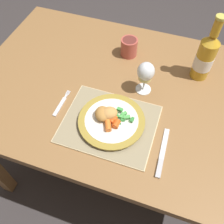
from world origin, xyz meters
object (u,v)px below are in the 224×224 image
(dining_table, at_px, (130,104))
(fork, at_px, (61,105))
(table_knife, at_px, (162,156))
(dinner_plate, at_px, (112,121))
(bottle, at_px, (205,56))
(drinking_cup, at_px, (129,47))
(wine_glass, at_px, (146,73))

(dining_table, height_order, fork, fork)
(table_knife, bearing_deg, dining_table, 126.20)
(dinner_plate, xyz_separation_m, bottle, (0.28, 0.36, 0.09))
(dinner_plate, distance_m, bottle, 0.46)
(fork, relative_size, drinking_cup, 1.64)
(dinner_plate, relative_size, drinking_cup, 3.03)
(fork, bearing_deg, wine_glass, 32.82)
(fork, relative_size, wine_glass, 0.94)
(fork, distance_m, bottle, 0.61)
(table_knife, bearing_deg, dinner_plate, 160.52)
(table_knife, bearing_deg, drinking_cup, 119.17)
(dinner_plate, height_order, fork, dinner_plate)
(dining_table, height_order, table_knife, table_knife)
(bottle, bearing_deg, dinner_plate, -127.30)
(wine_glass, height_order, bottle, bottle)
(table_knife, xyz_separation_m, wine_glass, (-0.14, 0.28, 0.09))
(dinner_plate, relative_size, wine_glass, 1.73)
(dinner_plate, bearing_deg, dining_table, 82.28)
(dinner_plate, bearing_deg, drinking_cup, 97.42)
(dinner_plate, height_order, table_knife, dinner_plate)
(dining_table, distance_m, table_knife, 0.33)
(dining_table, relative_size, bottle, 4.70)
(dinner_plate, bearing_deg, fork, 175.80)
(dining_table, bearing_deg, dinner_plate, -97.72)
(dining_table, distance_m, dinner_plate, 0.21)
(table_knife, bearing_deg, wine_glass, 116.69)
(wine_glass, relative_size, bottle, 0.50)
(wine_glass, bearing_deg, dining_table, -151.97)
(fork, distance_m, wine_glass, 0.36)
(drinking_cup, bearing_deg, dinner_plate, -82.58)
(dinner_plate, bearing_deg, table_knife, -19.48)
(table_knife, xyz_separation_m, drinking_cup, (-0.26, 0.47, 0.04))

